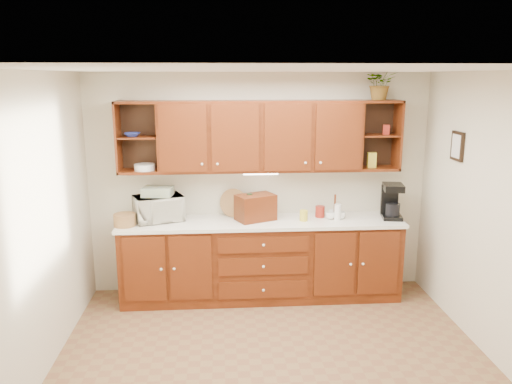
{
  "coord_description": "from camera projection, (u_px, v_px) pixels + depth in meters",
  "views": [
    {
      "loc": [
        -0.45,
        -4.04,
        2.54
      ],
      "look_at": [
        -0.08,
        1.15,
        1.34
      ],
      "focal_mm": 35.0,
      "sensor_mm": 36.0,
      "label": 1
    }
  ],
  "objects": [
    {
      "name": "right_wall",
      "position": [
        502.0,
        222.0,
        4.37
      ],
      "size": [
        0.0,
        3.5,
        3.5
      ],
      "primitive_type": "plane",
      "rotation": [
        1.57,
        0.0,
        -1.57
      ],
      "color": "beige",
      "rests_on": "floor"
    },
    {
      "name": "bowl_stack",
      "position": [
        132.0,
        135.0,
        5.51
      ],
      "size": [
        0.18,
        0.18,
        0.04
      ],
      "primitive_type": "imported",
      "rotation": [
        0.0,
        0.0,
        -0.01
      ],
      "color": "navy",
      "rests_on": "upper_cabinets"
    },
    {
      "name": "canister_yellow",
      "position": [
        304.0,
        216.0,
        5.69
      ],
      "size": [
        0.12,
        0.12,
        0.12
      ],
      "primitive_type": "cylinder",
      "rotation": [
        0.0,
        0.0,
        -0.33
      ],
      "color": "gold",
      "rests_on": "countertop"
    },
    {
      "name": "base_cabinets",
      "position": [
        261.0,
        260.0,
        5.83
      ],
      "size": [
        3.2,
        0.6,
        0.9
      ],
      "primitive_type": "cube",
      "color": "#3E1807",
      "rests_on": "floor"
    },
    {
      "name": "canister_white",
      "position": [
        338.0,
        212.0,
        5.72
      ],
      "size": [
        0.1,
        0.1,
        0.18
      ],
      "primitive_type": "cylinder",
      "rotation": [
        0.0,
        0.0,
        0.28
      ],
      "color": "white",
      "rests_on": "countertop"
    },
    {
      "name": "upper_cabinets",
      "position": [
        261.0,
        136.0,
        5.65
      ],
      "size": [
        3.2,
        0.33,
        0.8
      ],
      "color": "#3E1807",
      "rests_on": "back_wall"
    },
    {
      "name": "plate_stack",
      "position": [
        145.0,
        167.0,
        5.61
      ],
      "size": [
        0.24,
        0.24,
        0.07
      ],
      "primitive_type": "cylinder",
      "rotation": [
        0.0,
        0.0,
        0.01
      ],
      "color": "white",
      "rests_on": "upper_cabinets"
    },
    {
      "name": "framed_picture",
      "position": [
        457.0,
        146.0,
        5.12
      ],
      "size": [
        0.03,
        0.24,
        0.3
      ],
      "primitive_type": "cube",
      "color": "black",
      "rests_on": "right_wall"
    },
    {
      "name": "left_wall",
      "position": [
        33.0,
        232.0,
        4.1
      ],
      "size": [
        0.0,
        3.5,
        3.5
      ],
      "primitive_type": "plane",
      "rotation": [
        1.57,
        0.0,
        1.57
      ],
      "color": "beige",
      "rests_on": "floor"
    },
    {
      "name": "countertop",
      "position": [
        261.0,
        222.0,
        5.72
      ],
      "size": [
        3.24,
        0.64,
        0.04
      ],
      "primitive_type": "cube",
      "color": "white",
      "rests_on": "base_cabinets"
    },
    {
      "name": "undercabinet_light",
      "position": [
        261.0,
        173.0,
        5.69
      ],
      "size": [
        0.4,
        0.05,
        0.02
      ],
      "primitive_type": "cube",
      "color": "white",
      "rests_on": "upper_cabinets"
    },
    {
      "name": "floor",
      "position": [
        274.0,
        364.0,
        4.53
      ],
      "size": [
        4.0,
        4.0,
        0.0
      ],
      "primitive_type": "plane",
      "color": "brown",
      "rests_on": "ground"
    },
    {
      "name": "pantry_box_yellow",
      "position": [
        372.0,
        160.0,
        5.78
      ],
      "size": [
        0.1,
        0.08,
        0.17
      ],
      "primitive_type": "cube",
      "rotation": [
        0.0,
        0.0,
        -0.08
      ],
      "color": "gold",
      "rests_on": "upper_cabinets"
    },
    {
      "name": "ceiling",
      "position": [
        277.0,
        69.0,
        3.94
      ],
      "size": [
        4.0,
        4.0,
        0.0
      ],
      "primitive_type": "plane",
      "rotation": [
        3.14,
        0.0,
        0.0
      ],
      "color": "white",
      "rests_on": "back_wall"
    },
    {
      "name": "bread_box",
      "position": [
        256.0,
        207.0,
        5.7
      ],
      "size": [
        0.5,
        0.42,
        0.3
      ],
      "primitive_type": "cube",
      "rotation": [
        0.0,
        0.0,
        0.43
      ],
      "color": "#3E1807",
      "rests_on": "countertop"
    },
    {
      "name": "canister_red",
      "position": [
        320.0,
        212.0,
        5.84
      ],
      "size": [
        0.13,
        0.13,
        0.13
      ],
      "primitive_type": "cylinder",
      "rotation": [
        0.0,
        0.0,
        0.23
      ],
      "color": "maroon",
      "rests_on": "countertop"
    },
    {
      "name": "mug_tree",
      "position": [
        335.0,
        214.0,
        5.8
      ],
      "size": [
        0.27,
        0.26,
        0.28
      ],
      "rotation": [
        0.0,
        0.0,
        -0.42
      ],
      "color": "#3E1807",
      "rests_on": "countertop"
    },
    {
      "name": "coffee_maker",
      "position": [
        392.0,
        202.0,
        5.78
      ],
      "size": [
        0.26,
        0.32,
        0.41
      ],
      "rotation": [
        0.0,
        0.0,
        -0.17
      ],
      "color": "black",
      "rests_on": "countertop"
    },
    {
      "name": "microwave",
      "position": [
        158.0,
        208.0,
        5.68
      ],
      "size": [
        0.62,
        0.53,
        0.29
      ],
      "primitive_type": "imported",
      "rotation": [
        0.0,
        0.0,
        0.38
      ],
      "color": "#F0E7CF",
      "rests_on": "countertop"
    },
    {
      "name": "pantry_box_red",
      "position": [
        386.0,
        130.0,
        5.71
      ],
      "size": [
        0.09,
        0.08,
        0.11
      ],
      "primitive_type": "cube",
      "rotation": [
        0.0,
        0.0,
        -0.26
      ],
      "color": "maroon",
      "rests_on": "upper_cabinets"
    },
    {
      "name": "wicker_basket",
      "position": [
        125.0,
        220.0,
        5.49
      ],
      "size": [
        0.3,
        0.3,
        0.14
      ],
      "primitive_type": "cylinder",
      "rotation": [
        0.0,
        0.0,
        0.31
      ],
      "color": "olive",
      "rests_on": "countertop"
    },
    {
      "name": "wine_bottle",
      "position": [
        250.0,
        207.0,
        5.72
      ],
      "size": [
        0.09,
        0.09,
        0.3
      ],
      "primitive_type": "cylinder",
      "rotation": [
        0.0,
        0.0,
        -0.3
      ],
      "color": "black",
      "rests_on": "countertop"
    },
    {
      "name": "potted_plant",
      "position": [
        381.0,
        83.0,
        5.56
      ],
      "size": [
        0.37,
        0.33,
        0.37
      ],
      "primitive_type": "imported",
      "rotation": [
        0.0,
        0.0,
        -0.13
      ],
      "color": "#999999",
      "rests_on": "upper_cabinets"
    },
    {
      "name": "back_wall",
      "position": [
        259.0,
        184.0,
        5.94
      ],
      "size": [
        4.0,
        0.0,
        4.0
      ],
      "primitive_type": "plane",
      "rotation": [
        1.57,
        0.0,
        0.0
      ],
      "color": "beige",
      "rests_on": "floor"
    },
    {
      "name": "towel_stack",
      "position": [
        158.0,
        192.0,
        5.63
      ],
      "size": [
        0.36,
        0.28,
        0.1
      ],
      "primitive_type": "cube",
      "rotation": [
        0.0,
        0.0,
        -0.14
      ],
      "color": "#D0C862",
      "rests_on": "microwave"
    },
    {
      "name": "woven_tray",
      "position": [
        233.0,
        216.0,
        5.88
      ],
      "size": [
        0.34,
        0.21,
        0.33
      ],
      "primitive_type": "cylinder",
      "rotation": [
        1.36,
        0.0,
        -0.4
      ],
      "color": "olive",
      "rests_on": "countertop"
    }
  ]
}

